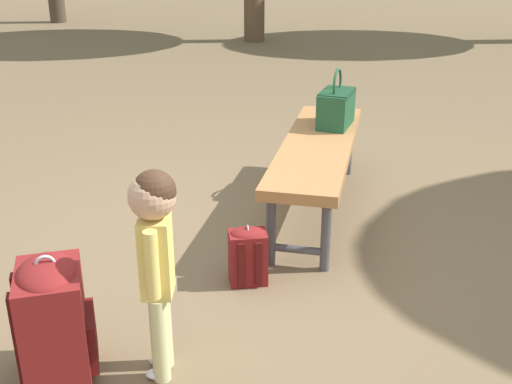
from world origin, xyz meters
The scene contains 6 objects.
ground_plane centered at (0.00, 0.00, 0.00)m, with size 40.00×40.00×0.00m, color brown.
park_bench centered at (-0.89, 0.18, 0.39)m, with size 1.65×0.79×0.45m.
handbag centered at (-1.25, 0.15, 0.58)m, with size 0.34×0.22×0.37m.
child_standing centered at (0.80, 0.23, 0.56)m, with size 0.21×0.17×0.85m.
backpack_large centered at (1.00, -0.11, 0.27)m, with size 0.39×0.39×0.53m.
backpack_small centered at (0.04, 0.20, 0.15)m, with size 0.21×0.23×0.31m.
Camera 1 is at (2.43, 1.48, 1.62)m, focal length 44.34 mm.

